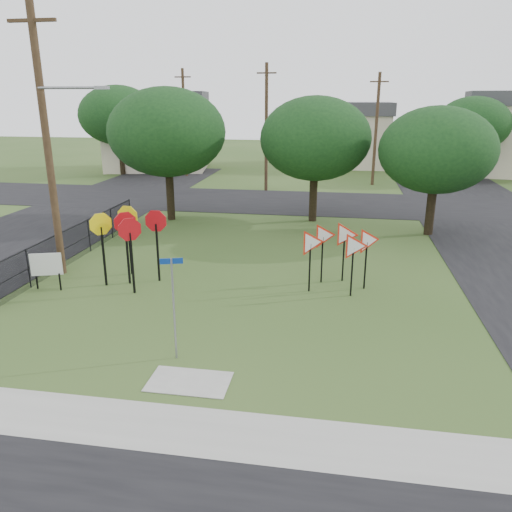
{
  "coord_description": "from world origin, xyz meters",
  "views": [
    {
      "loc": [
        3.4,
        -12.71,
        6.68
      ],
      "look_at": [
        0.76,
        3.0,
        1.6
      ],
      "focal_mm": 35.0,
      "sensor_mm": 36.0,
      "label": 1
    }
  ],
  "objects_px": {
    "stop_sign_cluster": "(129,231)",
    "yield_sign_cluster": "(340,243)",
    "street_name_sign": "(174,302)",
    "info_board": "(46,266)"
  },
  "relations": [
    {
      "from": "yield_sign_cluster",
      "to": "info_board",
      "type": "distance_m",
      "value": 10.56
    },
    {
      "from": "street_name_sign",
      "to": "stop_sign_cluster",
      "type": "distance_m",
      "value": 6.22
    },
    {
      "from": "stop_sign_cluster",
      "to": "street_name_sign",
      "type": "bearing_deg",
      "value": -56.53
    },
    {
      "from": "stop_sign_cluster",
      "to": "yield_sign_cluster",
      "type": "relative_size",
      "value": 0.96
    },
    {
      "from": "stop_sign_cluster",
      "to": "yield_sign_cluster",
      "type": "xyz_separation_m",
      "value": [
        7.62,
        0.8,
        -0.31
      ]
    },
    {
      "from": "info_board",
      "to": "street_name_sign",
      "type": "bearing_deg",
      "value": -33.33
    },
    {
      "from": "street_name_sign",
      "to": "info_board",
      "type": "bearing_deg",
      "value": 146.67
    },
    {
      "from": "info_board",
      "to": "yield_sign_cluster",
      "type": "bearing_deg",
      "value": 10.58
    },
    {
      "from": "stop_sign_cluster",
      "to": "yield_sign_cluster",
      "type": "height_order",
      "value": "stop_sign_cluster"
    },
    {
      "from": "street_name_sign",
      "to": "stop_sign_cluster",
      "type": "relative_size",
      "value": 1.02
    }
  ]
}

